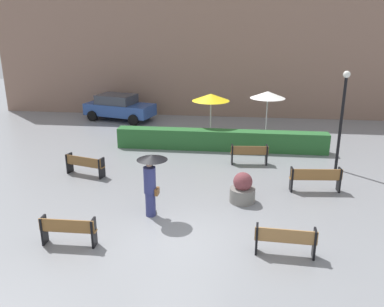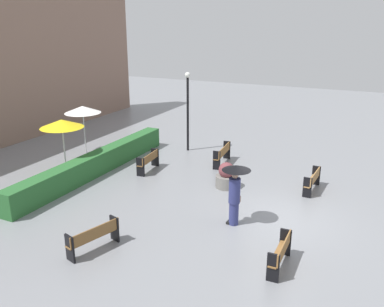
% 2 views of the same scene
% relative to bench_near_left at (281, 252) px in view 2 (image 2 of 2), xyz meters
% --- Properties ---
extents(ground_plane, '(60.00, 60.00, 0.00)m').
position_rel_bench_near_left_xyz_m(ground_plane, '(2.88, 0.77, -0.49)').
color(ground_plane, gray).
extents(bench_near_left, '(1.55, 0.34, 0.82)m').
position_rel_bench_near_left_xyz_m(bench_near_left, '(0.00, 0.00, 0.00)').
color(bench_near_left, olive).
rests_on(bench_near_left, ground).
extents(bench_near_right, '(1.62, 0.41, 0.82)m').
position_rel_bench_near_left_xyz_m(bench_near_right, '(5.87, 0.16, -0.01)').
color(bench_near_right, '#9E7242').
rests_on(bench_near_right, ground).
extents(bench_far_right, '(1.85, 0.50, 0.89)m').
position_rel_bench_near_left_xyz_m(bench_far_right, '(7.37, 4.59, 0.05)').
color(bench_far_right, olive).
rests_on(bench_far_right, ground).
extents(bench_far_left, '(1.70, 0.82, 0.81)m').
position_rel_bench_near_left_xyz_m(bench_far_left, '(-1.49, 5.16, -0.01)').
color(bench_far_left, brown).
rests_on(bench_far_left, ground).
extents(bench_back_row, '(1.61, 0.50, 0.84)m').
position_rel_bench_near_left_xyz_m(bench_back_row, '(5.05, 7.26, 0.01)').
color(bench_back_row, brown).
rests_on(bench_back_row, ground).
extents(pedestrian_with_umbrella, '(0.95, 0.95, 2.05)m').
position_rel_bench_near_left_xyz_m(pedestrian_with_umbrella, '(1.90, 2.03, 0.82)').
color(pedestrian_with_umbrella, navy).
rests_on(pedestrian_with_umbrella, ground).
extents(planter_pot, '(0.87, 0.87, 1.06)m').
position_rel_bench_near_left_xyz_m(planter_pot, '(4.76, 3.41, -0.04)').
color(planter_pot, slate).
rests_on(planter_pot, ground).
extents(lamp_post, '(0.28, 0.28, 4.07)m').
position_rel_bench_near_left_xyz_m(lamp_post, '(8.63, 7.04, 1.99)').
color(lamp_post, black).
rests_on(lamp_post, ground).
extents(patio_umbrella_yellow, '(1.86, 1.86, 2.48)m').
position_rel_bench_near_left_xyz_m(patio_umbrella_yellow, '(3.14, 10.36, 1.80)').
color(patio_umbrella_yellow, silver).
rests_on(patio_umbrella_yellow, ground).
extents(patio_umbrella_white, '(1.80, 1.80, 2.44)m').
position_rel_bench_near_left_xyz_m(patio_umbrella_white, '(5.98, 11.60, 1.77)').
color(patio_umbrella_white, silver).
rests_on(patio_umbrella_white, ground).
extents(hedge_strip, '(9.97, 0.70, 0.96)m').
position_rel_bench_near_left_xyz_m(hedge_strip, '(3.73, 9.17, -0.01)').
color(hedge_strip, '#28602D').
rests_on(hedge_strip, ground).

